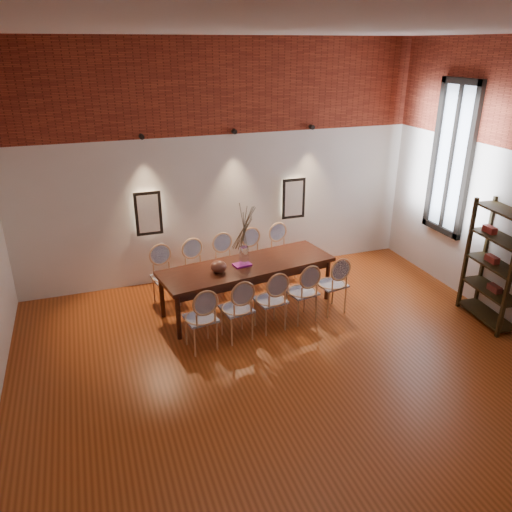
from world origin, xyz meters
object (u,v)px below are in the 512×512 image
object	(u,v)px
chair_near_e	(331,284)
chair_far_b	(198,271)
chair_near_b	(237,309)
chair_near_c	(270,300)
chair_far_d	(256,258)
chair_far_c	(228,264)
chair_far_e	(283,252)
book	(242,265)
chair_near_a	(201,318)
chair_near_d	(302,292)
vase	(244,256)
bowl	(219,267)
chair_far_a	(166,278)
shelving_rack	(496,266)
dining_table	(248,286)

from	to	relation	value
chair_near_e	chair_far_b	bearing A→B (deg)	138.67
chair_near_b	chair_far_b	size ratio (longest dim) A/B	1.00
chair_near_c	chair_far_d	distance (m)	1.53
chair_far_c	chair_far_e	bearing A→B (deg)	-180.00
chair_near_e	book	bearing A→B (deg)	148.92
chair_near_a	chair_near_d	distance (m)	1.63
chair_far_d	vase	xyz separation A→B (m)	(-0.48, -0.80, 0.43)
chair_near_c	chair_far_b	xyz separation A→B (m)	(-0.76, 1.33, 0.00)
chair_near_d	chair_far_e	bearing A→B (deg)	69.24
chair_near_b	chair_far_b	xyz separation A→B (m)	(-0.22, 1.42, 0.00)
chair_far_c	chair_far_e	distance (m)	1.09
chair_near_c	vase	distance (m)	0.84
chair_far_e	vase	bearing A→B (deg)	32.06
chair_near_b	chair_far_d	distance (m)	1.80
chair_near_c	book	bearing A→B (deg)	97.49
bowl	chair_far_a	bearing A→B (deg)	136.09
chair_far_a	vase	world-z (taller)	vase
chair_far_c	chair_far_d	size ratio (longest dim) A/B	1.00
chair_far_e	chair_far_c	bearing A→B (deg)	0.00
chair_near_b	chair_far_d	size ratio (longest dim) A/B	1.00
chair_far_b	bowl	bearing A→B (deg)	92.78
chair_far_b	chair_far_e	xyz separation A→B (m)	(1.61, 0.25, 0.00)
bowl	shelving_rack	bearing A→B (deg)	-20.74
chair_near_c	bowl	bearing A→B (deg)	127.20
chair_near_e	book	size ratio (longest dim) A/B	3.62
chair_near_e	chair_far_e	bearing A→B (deg)	90.00
chair_near_b	chair_far_a	bearing A→B (deg)	110.76
dining_table	shelving_rack	xyz separation A→B (m)	(3.30, -1.57, 0.53)
chair_far_c	bowl	xyz separation A→B (m)	(-0.38, -0.84, 0.37)
dining_table	chair_far_b	distance (m)	0.90
chair_near_d	chair_far_d	distance (m)	1.43
chair_near_d	bowl	world-z (taller)	chair_near_d
chair_far_d	chair_near_a	bearing A→B (deg)	41.33
chair_far_a	book	distance (m)	1.26
dining_table	vase	size ratio (longest dim) A/B	9.05
chair_near_b	chair_far_e	world-z (taller)	same
chair_near_b	chair_far_b	bearing A→B (deg)	90.00
chair_near_a	shelving_rack	size ratio (longest dim) A/B	0.52
dining_table	chair_near_e	distance (m)	1.30
chair_near_a	shelving_rack	distance (m)	4.34
chair_far_a	bowl	bearing A→B (deg)	127.13
dining_table	chair_far_e	size ratio (longest dim) A/B	2.89
bowl	vase	bearing A→B (deg)	15.33
shelving_rack	chair_near_b	bearing A→B (deg)	174.01
chair_far_c	chair_far_e	size ratio (longest dim) A/B	1.00
bowl	chair_far_e	bearing A→B (deg)	34.67
chair_near_a	chair_far_b	distance (m)	1.53
chair_near_c	chair_near_d	xyz separation A→B (m)	(0.54, 0.08, 0.00)
chair_far_a	chair_near_d	bearing A→B (deg)	138.67
vase	bowl	bearing A→B (deg)	-164.67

